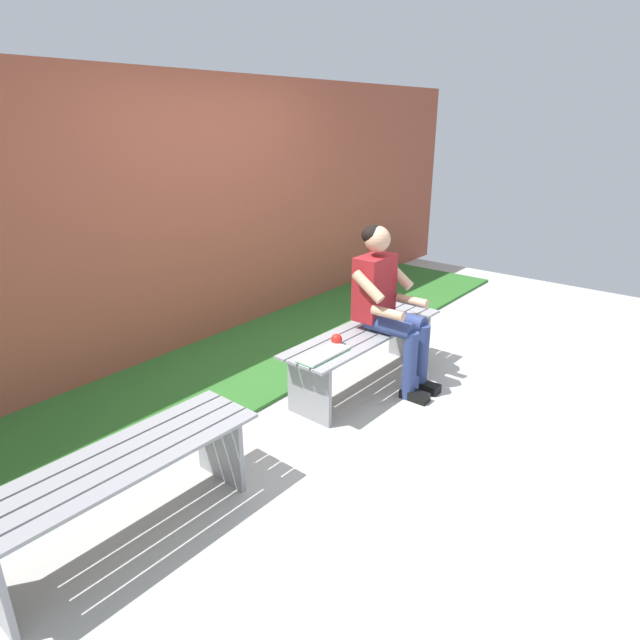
% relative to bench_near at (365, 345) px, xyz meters
% --- Properties ---
extents(ground_plane, '(10.00, 7.00, 0.04)m').
position_rel_bench_near_xyz_m(ground_plane, '(1.08, 1.00, -0.37)').
color(ground_plane, '#B2B2AD').
extents(grass_strip, '(9.00, 2.14, 0.03)m').
position_rel_bench_near_xyz_m(grass_strip, '(1.08, -1.44, -0.34)').
color(grass_strip, '#2D6B28').
rests_on(grass_strip, ground).
extents(brick_wall, '(9.50, 0.24, 2.41)m').
position_rel_bench_near_xyz_m(brick_wall, '(0.50, -1.83, 0.85)').
color(brick_wall, '#9E4C38').
rests_on(brick_wall, ground).
extents(bench_near, '(1.59, 0.47, 0.47)m').
position_rel_bench_near_xyz_m(bench_near, '(0.00, 0.00, 0.00)').
color(bench_near, gray).
rests_on(bench_near, ground).
extents(bench_far, '(1.50, 0.47, 0.47)m').
position_rel_bench_near_xyz_m(bench_far, '(2.15, 0.00, -0.00)').
color(bench_far, gray).
rests_on(bench_far, ground).
extents(person_seated, '(0.50, 0.69, 1.28)m').
position_rel_bench_near_xyz_m(person_seated, '(-0.14, 0.10, 0.35)').
color(person_seated, maroon).
rests_on(person_seated, ground).
extents(apple, '(0.08, 0.08, 0.08)m').
position_rel_bench_near_xyz_m(apple, '(0.36, -0.01, 0.16)').
color(apple, red).
rests_on(apple, bench_near).
extents(book_open, '(0.42, 0.17, 0.02)m').
position_rel_bench_near_xyz_m(book_open, '(0.57, 0.04, 0.13)').
color(book_open, white).
rests_on(book_open, bench_near).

